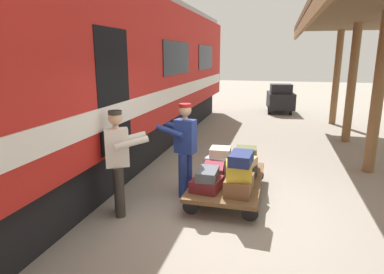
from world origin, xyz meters
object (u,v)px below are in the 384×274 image
Objects in this scene: train_car at (36,82)px; suitcase_maroon_trunk at (207,184)px; suitcase_brown_leather at (239,185)px; baggage_tug at (280,99)px; suitcase_burgundy_valise at (214,171)px; suitcase_slate_roller at (208,174)px; luggage_cart at (228,181)px; porter_in_overalls at (184,147)px; suitcase_yellow_case at (238,170)px; suitcase_gray_aluminum at (219,161)px; suitcase_red_plastic at (246,163)px; suitcase_navy_fabric at (241,158)px; porter_by_door at (119,159)px; suitcase_olive_duffel at (246,152)px; suitcase_tan_vintage at (242,162)px; suitcase_black_hardshell at (243,173)px; suitcase_cream_canvas at (220,152)px.

suitcase_maroon_trunk is (-3.07, -0.06, -1.63)m from train_car.
baggage_tug reaches higher than suitcase_brown_leather.
suitcase_burgundy_valise is 0.61m from suitcase_slate_roller.
baggage_tug reaches higher than luggage_cart.
baggage_tug is at bearing -99.65° from porter_in_overalls.
suitcase_yellow_case reaches higher than suitcase_maroon_trunk.
suitcase_burgundy_valise reaches higher than luggage_cart.
porter_in_overalls is at bearing -40.87° from suitcase_maroon_trunk.
suitcase_yellow_case reaches higher than luggage_cart.
suitcase_gray_aluminum is (0.54, -1.19, -0.01)m from suitcase_brown_leather.
suitcase_red_plastic is 9.20m from baggage_tug.
suitcase_brown_leather is 0.48m from suitcase_navy_fabric.
porter_by_door reaches higher than suitcase_navy_fabric.
suitcase_maroon_trunk is 1.34× the size of suitcase_olive_duffel.
suitcase_yellow_case is (-0.52, 0.62, 0.27)m from suitcase_burgundy_valise.
suitcase_navy_fabric is at bearing 141.83° from suitcase_yellow_case.
suitcase_tan_vintage is (-3.57, -0.67, -1.40)m from train_car.
train_car is at bearing 0.55° from suitcase_yellow_case.
suitcase_tan_vintage is 1.07m from porter_in_overalls.
suitcase_black_hardshell is at bearing -131.99° from suitcase_maroon_trunk.
suitcase_slate_roller is at bearing 90.51° from suitcase_gray_aluminum.
train_car is at bearing 18.73° from suitcase_olive_duffel.
luggage_cart is at bearing 113.70° from suitcase_cream_canvas.
baggage_tug is at bearing -96.86° from suitcase_burgundy_valise.
suitcase_burgundy_valise is 1.79m from porter_by_door.
luggage_cart is 0.67m from suitcase_maroon_trunk.
suitcase_cream_canvas reaches higher than suitcase_tan_vintage.
porter_in_overalls reaches higher than baggage_tug.
porter_by_door reaches higher than suitcase_brown_leather.
train_car reaches higher than suitcase_gray_aluminum.
suitcase_tan_vintage is 1.23× the size of suitcase_cream_canvas.
suitcase_gray_aluminum reaches higher than suitcase_burgundy_valise.
suitcase_yellow_case is at bearing 177.03° from suitcase_maroon_trunk.
suitcase_navy_fabric reaches higher than suitcase_yellow_case.
suitcase_olive_duffel is (-0.26, -0.56, 0.40)m from luggage_cart.
suitcase_cream_canvas is 0.24× the size of porter_by_door.
porter_by_door reaches higher than suitcase_yellow_case.
suitcase_burgundy_valise is 0.71m from porter_in_overalls.
suitcase_olive_duffel is at bearing -133.29° from suitcase_burgundy_valise.
train_car reaches higher than suitcase_maroon_trunk.
suitcase_yellow_case reaches higher than suitcase_cream_canvas.
porter_in_overalls is (0.51, -0.44, 0.49)m from suitcase_maroon_trunk.
train_car is 11.97× the size of porter_in_overalls.
train_car is 51.84× the size of suitcase_olive_duffel.
porter_in_overalls is 1.26m from porter_by_door.
baggage_tug reaches higher than suitcase_maroon_trunk.
suitcase_maroon_trunk is at bearing -178.86° from train_car.
porter_in_overalls is (1.02, 0.17, 0.26)m from suitcase_tan_vintage.
suitcase_burgundy_valise is at bearing -48.01° from suitcase_brown_leather.
luggage_cart is at bearing -65.77° from suitcase_brown_leather.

